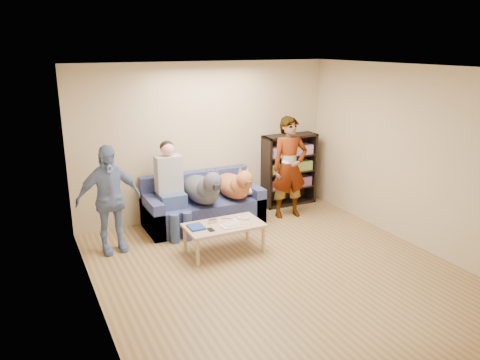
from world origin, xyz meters
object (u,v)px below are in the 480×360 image
person_standing_right (289,168)px  sofa (202,207)px  notebook_blue (196,227)px  camera_silver (213,221)px  person_standing_left (109,199)px  person_seated (171,185)px  dog_tan (235,185)px  dog_gray (203,189)px  coffee_table (224,227)px  bookshelf (289,168)px

person_standing_right → sofa: (-1.46, 0.33, -0.58)m
notebook_blue → camera_silver: size_ratio=2.36×
person_standing_left → sofa: person_standing_left is taller
notebook_blue → person_seated: size_ratio=0.18×
person_seated → dog_tan: 1.06m
person_standing_left → camera_silver: 1.48m
camera_silver → sofa: sofa is taller
person_standing_left → dog_tan: 2.08m
notebook_blue → dog_gray: size_ratio=0.20×
sofa → coffee_table: 1.18m
person_standing_left → bookshelf: bearing=4.7°
notebook_blue → camera_silver: 0.29m
person_seated → dog_tan: (1.06, -0.07, -0.12)m
dog_tan → person_standing_right: bearing=-7.5°
notebook_blue → bookshelf: 2.71m
person_seated → dog_gray: 0.51m
camera_silver → bookshelf: 2.44m
sofa → dog_gray: bearing=-107.2°
dog_tan → notebook_blue: bearing=-138.3°
coffee_table → person_standing_right: bearing=27.9°
dog_gray → dog_tan: bearing=1.7°
notebook_blue → dog_gray: dog_gray is taller
dog_gray → dog_tan: (0.56, 0.02, -0.02)m
notebook_blue → dog_tan: (1.03, 0.92, 0.22)m
camera_silver → sofa: size_ratio=0.06×
camera_silver → person_seated: (-0.30, 0.92, 0.33)m
notebook_blue → dog_gray: bearing=62.5°
notebook_blue → bookshelf: bookshelf is taller
person_standing_left → coffee_table: (1.43, -0.74, -0.41)m
person_standing_left → person_seated: bearing=10.5°
dog_gray → person_standing_left: bearing=-171.8°
person_standing_right → notebook_blue: 2.19m
camera_silver → coffee_table: bearing=-45.0°
person_standing_right → notebook_blue: size_ratio=6.64×
notebook_blue → camera_silver: bearing=14.0°
sofa → bookshelf: bearing=7.4°
camera_silver → coffee_table: size_ratio=0.10×
person_standing_right → dog_gray: (-1.52, 0.11, -0.19)m
person_standing_left → camera_silver: bearing=-31.7°
notebook_blue → person_standing_left: bearing=146.3°
camera_silver → person_seated: bearing=108.2°
person_standing_right → coffee_table: person_standing_right is taller
person_standing_left → camera_silver: (1.31, -0.62, -0.34)m
person_standing_left → camera_silver: size_ratio=14.19×
dog_tan → bookshelf: 1.38m
person_seated → camera_silver: bearing=-71.8°
camera_silver → coffee_table: camera_silver is taller
sofa → dog_tan: bearing=-21.9°
person_seated → notebook_blue: bearing=-88.6°
person_seated → coffee_table: (0.42, -1.04, -0.40)m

